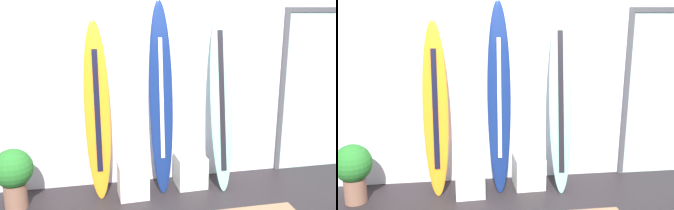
% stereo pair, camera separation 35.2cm
% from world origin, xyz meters
% --- Properties ---
extents(wall_back, '(7.20, 0.20, 2.80)m').
position_xyz_m(wall_back, '(0.00, 1.30, 1.40)').
color(wall_back, silver).
rests_on(wall_back, ground).
extents(surfboard_sunset, '(0.29, 0.42, 2.01)m').
position_xyz_m(surfboard_sunset, '(-0.97, 0.97, 1.00)').
color(surfboard_sunset, orange).
rests_on(surfboard_sunset, ground).
extents(surfboard_navy, '(0.29, 0.44, 2.23)m').
position_xyz_m(surfboard_navy, '(-0.24, 0.96, 1.10)').
color(surfboard_navy, navy).
rests_on(surfboard_navy, ground).
extents(surfboard_seafoam, '(0.29, 0.53, 2.13)m').
position_xyz_m(surfboard_seafoam, '(0.47, 0.91, 1.05)').
color(surfboard_seafoam, '#89CEB9').
rests_on(surfboard_seafoam, ground).
extents(display_block_left, '(0.34, 0.34, 0.41)m').
position_xyz_m(display_block_left, '(-0.61, 0.81, 0.21)').
color(display_block_left, white).
rests_on(display_block_left, ground).
extents(display_block_center, '(0.36, 0.36, 0.39)m').
position_xyz_m(display_block_center, '(0.11, 0.94, 0.19)').
color(display_block_center, white).
rests_on(display_block_center, ground).
extents(glass_door, '(1.09, 0.06, 2.14)m').
position_xyz_m(glass_door, '(1.91, 1.18, 1.10)').
color(glass_door, silver).
rests_on(glass_door, ground).
extents(potted_plant, '(0.42, 0.42, 0.68)m').
position_xyz_m(potted_plant, '(-1.89, 0.78, 0.41)').
color(potted_plant, brown).
rests_on(potted_plant, ground).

